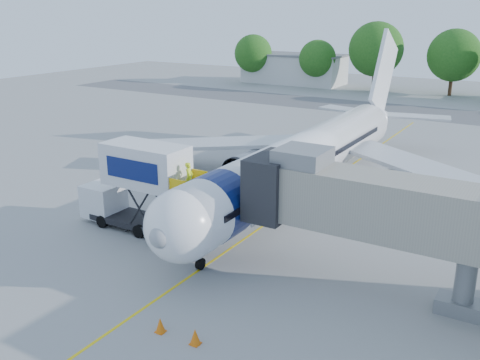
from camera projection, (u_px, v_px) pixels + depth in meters
The scene contains 13 objects.
ground at pixel (282, 213), 35.83m from camera, with size 160.00×160.00×0.00m, color #979794.
guidance_line at pixel (282, 213), 35.83m from camera, with size 0.15×70.00×0.01m, color yellow.
taxiway_strip at pixel (427, 113), 70.07m from camera, with size 120.00×10.00×0.01m, color #59595B.
aircraft at pixel (309, 157), 38.29m from camera, with size 34.17×37.73×11.35m.
jet_bridge at pixel (370, 205), 24.87m from camera, with size 13.90×3.20×6.60m.
catering_hiloader at pixel (139, 187), 32.36m from camera, with size 8.50×2.44×5.50m.
safety_cone_a at pixel (195, 337), 21.71m from camera, with size 0.45×0.45×0.71m.
safety_cone_b at pixel (160, 325), 22.53m from camera, with size 0.43×0.43×0.68m.
outbuilding_left at pixel (294, 68), 97.71m from camera, with size 18.40×8.40×5.30m.
tree_a at pixel (253, 54), 97.50m from camera, with size 6.83×6.83×8.71m.
tree_b at pixel (317, 59), 91.57m from camera, with size 6.36×6.36×8.11m.
tree_c at pixel (376, 49), 86.82m from camera, with size 8.79×8.79×11.21m.
tree_d at pixel (454, 55), 82.41m from camera, with size 8.04×8.04×10.25m.
Camera 1 is at (14.86, -30.09, 13.05)m, focal length 40.00 mm.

